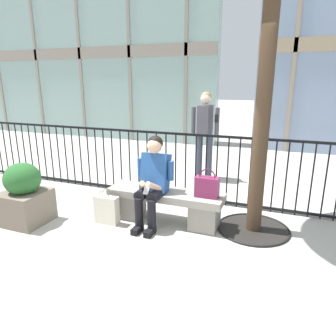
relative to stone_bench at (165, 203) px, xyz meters
name	(u,v)px	position (x,y,z in m)	size (l,w,h in m)	color
ground_plane	(165,221)	(0.00, 0.00, -0.27)	(60.00, 60.00, 0.00)	#B2ADA3
stone_bench	(165,203)	(0.00, 0.00, 0.00)	(1.60, 0.44, 0.45)	gray
seated_person_with_phone	(153,179)	(-0.13, -0.13, 0.38)	(0.52, 0.66, 1.21)	black
handbag_on_bench	(207,187)	(0.58, -0.01, 0.32)	(0.30, 0.15, 0.38)	#7A234C
shopping_bag	(107,209)	(-0.73, -0.34, -0.07)	(0.34, 0.13, 0.49)	beige
bystander_at_railing	(205,129)	(-0.01, 2.11, 0.73)	(0.55, 0.39, 1.71)	#383D4C
plaza_railing	(185,167)	(0.00, 0.88, 0.29)	(8.49, 0.04, 1.11)	black
planter	(24,196)	(-1.78, -0.72, 0.12)	(0.57, 0.57, 0.85)	#726656
building_facade_left	(56,0)	(-6.14, 5.57, 4.24)	(11.18, 0.43, 9.00)	#84A39E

